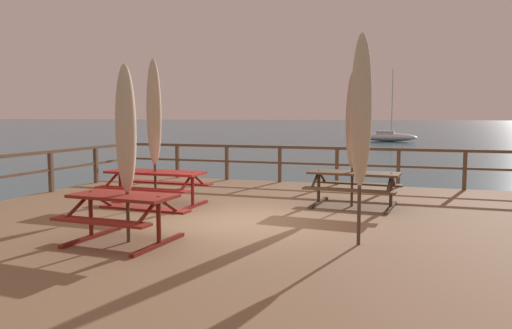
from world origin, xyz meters
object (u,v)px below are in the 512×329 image
(picnic_table_front_left, at_px, (354,181))
(picnic_table_front_right, at_px, (155,180))
(patio_umbrella_short_front, at_px, (126,130))
(patio_umbrella_tall_front, at_px, (361,112))
(patio_umbrella_short_back, at_px, (353,121))
(picnic_table_mid_right, at_px, (123,208))
(sailboat_distant, at_px, (388,137))
(patio_umbrella_tall_back_left, at_px, (154,113))

(picnic_table_front_left, relative_size, picnic_table_front_right, 0.92)
(patio_umbrella_short_front, relative_size, patio_umbrella_tall_front, 0.86)
(patio_umbrella_short_back, relative_size, patio_umbrella_short_front, 1.06)
(picnic_table_front_right, relative_size, picnic_table_mid_right, 1.28)
(patio_umbrella_short_back, height_order, sailboat_distant, sailboat_distant)
(picnic_table_mid_right, relative_size, patio_umbrella_tall_back_left, 0.54)
(picnic_table_mid_right, bearing_deg, patio_umbrella_short_back, 55.62)
(patio_umbrella_tall_back_left, bearing_deg, picnic_table_front_right, 120.10)
(picnic_table_mid_right, xyz_separation_m, patio_umbrella_tall_back_left, (-1.16, 3.02, 1.49))
(patio_umbrella_tall_front, height_order, sailboat_distant, sailboat_distant)
(picnic_table_front_left, height_order, patio_umbrella_short_front, patio_umbrella_short_front)
(picnic_table_mid_right, height_order, patio_umbrella_short_back, patio_umbrella_short_back)
(picnic_table_front_right, xyz_separation_m, patio_umbrella_tall_back_left, (0.02, -0.04, 1.48))
(picnic_table_front_right, relative_size, sailboat_distant, 0.29)
(sailboat_distant, bearing_deg, patio_umbrella_short_front, -90.76)
(picnic_table_mid_right, height_order, patio_umbrella_short_front, patio_umbrella_short_front)
(picnic_table_mid_right, distance_m, patio_umbrella_short_back, 5.41)
(picnic_table_front_left, height_order, sailboat_distant, sailboat_distant)
(picnic_table_mid_right, relative_size, patio_umbrella_tall_front, 0.53)
(picnic_table_front_right, xyz_separation_m, patio_umbrella_short_front, (1.24, -3.01, 1.21))
(sailboat_distant, bearing_deg, picnic_table_front_right, -92.34)
(patio_umbrella_tall_front, bearing_deg, picnic_table_mid_right, -163.83)
(picnic_table_front_right, distance_m, sailboat_distant, 46.40)
(patio_umbrella_short_front, relative_size, sailboat_distant, 0.36)
(picnic_table_front_left, bearing_deg, picnic_table_mid_right, -124.96)
(picnic_table_front_left, bearing_deg, patio_umbrella_short_front, -124.78)
(patio_umbrella_short_back, bearing_deg, picnic_table_front_right, -162.92)
(picnic_table_mid_right, distance_m, patio_umbrella_tall_back_left, 3.56)
(picnic_table_front_right, height_order, patio_umbrella_short_front, patio_umbrella_short_front)
(picnic_table_mid_right, relative_size, patio_umbrella_short_back, 0.58)
(patio_umbrella_short_front, bearing_deg, picnic_table_mid_right, -139.59)
(patio_umbrella_tall_back_left, height_order, patio_umbrella_tall_front, patio_umbrella_tall_front)
(patio_umbrella_short_back, relative_size, sailboat_distant, 0.38)
(picnic_table_front_left, xyz_separation_m, patio_umbrella_tall_front, (0.51, -3.28, 1.49))
(picnic_table_front_right, bearing_deg, patio_umbrella_short_front, -67.69)
(patio_umbrella_tall_front, bearing_deg, picnic_table_front_right, 156.62)
(picnic_table_front_right, distance_m, patio_umbrella_tall_front, 5.34)
(picnic_table_front_left, bearing_deg, patio_umbrella_tall_front, -81.12)
(picnic_table_front_right, bearing_deg, sailboat_distant, 87.66)
(picnic_table_mid_right, bearing_deg, sailboat_distant, 89.18)
(patio_umbrella_short_front, height_order, patio_umbrella_tall_front, patio_umbrella_tall_front)
(picnic_table_mid_right, bearing_deg, patio_umbrella_tall_back_left, 111.08)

